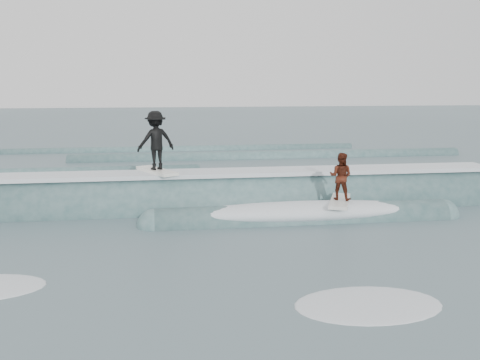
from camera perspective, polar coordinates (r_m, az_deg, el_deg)
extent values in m
plane|color=#425960|center=(11.98, 3.89, -10.03)|extent=(160.00, 160.00, 0.00)
cylinder|color=#3A5F61|center=(18.22, -0.45, -2.84)|extent=(18.93, 2.21, 2.21)
cylinder|color=#3A5F61|center=(16.47, 6.83, -4.35)|extent=(9.00, 1.07, 1.07)
sphere|color=#3A5F61|center=(15.93, -9.07, -4.92)|extent=(1.07, 1.07, 1.07)
sphere|color=#3A5F61|center=(18.14, 20.72, -3.58)|extent=(1.07, 1.07, 1.07)
cube|color=white|center=(17.98, -0.45, 0.81)|extent=(18.00, 1.30, 0.14)
ellipsoid|color=white|center=(16.40, 6.85, -3.34)|extent=(7.60, 1.30, 0.60)
cube|color=white|center=(17.81, -8.88, 0.97)|extent=(1.42, 2.03, 0.10)
imported|color=black|center=(17.67, -8.97, 4.20)|extent=(1.41, 1.09, 1.91)
cube|color=white|center=(16.65, 10.60, -2.22)|extent=(1.26, 2.06, 0.10)
imported|color=#45180D|center=(16.50, 10.69, 0.39)|extent=(0.89, 0.84, 1.44)
ellipsoid|color=white|center=(10.73, 13.52, -12.81)|extent=(2.88, 1.96, 0.10)
cylinder|color=#3A5F61|center=(29.86, 3.35, 2.36)|extent=(22.00, 0.80, 0.80)
cylinder|color=#3A5F61|center=(33.24, -6.46, 3.14)|extent=(22.00, 0.60, 0.60)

